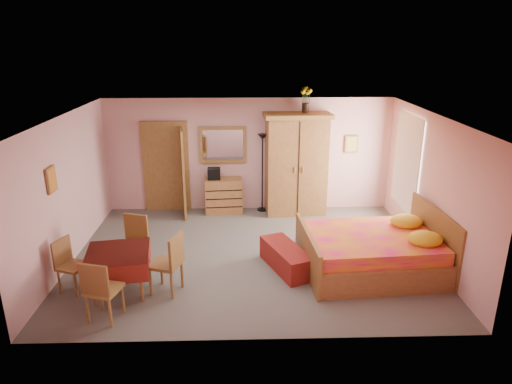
{
  "coord_description": "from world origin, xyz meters",
  "views": [
    {
      "loc": [
        -0.14,
        -7.68,
        3.87
      ],
      "look_at": [
        0.1,
        0.3,
        1.15
      ],
      "focal_mm": 32.0,
      "sensor_mm": 36.0,
      "label": 1
    }
  ],
  "objects_px": {
    "wall_mirror": "(223,145)",
    "wardrobe": "(296,164)",
    "stereo": "(214,174)",
    "bed": "(372,241)",
    "bench": "(286,258)",
    "sunflower_vase": "(306,100)",
    "chest_of_drawers": "(224,196)",
    "chair_north": "(132,245)",
    "floor_lamp": "(262,173)",
    "chair_west": "(73,266)",
    "chair_south": "(104,289)",
    "dining_table": "(120,272)",
    "chair_east": "(165,263)"
  },
  "relations": [
    {
      "from": "chest_of_drawers",
      "to": "chair_north",
      "type": "distance_m",
      "value": 3.13
    },
    {
      "from": "bed",
      "to": "chair_north",
      "type": "height_order",
      "value": "bed"
    },
    {
      "from": "chest_of_drawers",
      "to": "bed",
      "type": "xyz_separation_m",
      "value": [
        2.65,
        -2.86,
        0.14
      ]
    },
    {
      "from": "bed",
      "to": "bench",
      "type": "xyz_separation_m",
      "value": [
        -1.46,
        0.08,
        -0.34
      ]
    },
    {
      "from": "wall_mirror",
      "to": "dining_table",
      "type": "bearing_deg",
      "value": -113.46
    },
    {
      "from": "wall_mirror",
      "to": "chair_south",
      "type": "height_order",
      "value": "wall_mirror"
    },
    {
      "from": "wardrobe",
      "to": "chair_east",
      "type": "height_order",
      "value": "wardrobe"
    },
    {
      "from": "dining_table",
      "to": "chair_south",
      "type": "relative_size",
      "value": 1.0
    },
    {
      "from": "wall_mirror",
      "to": "bench",
      "type": "xyz_separation_m",
      "value": [
        1.19,
        -2.99,
        -1.34
      ]
    },
    {
      "from": "chest_of_drawers",
      "to": "chair_east",
      "type": "relative_size",
      "value": 0.85
    },
    {
      "from": "sunflower_vase",
      "to": "chair_north",
      "type": "xyz_separation_m",
      "value": [
        -3.31,
        -2.81,
        -2.09
      ]
    },
    {
      "from": "chest_of_drawers",
      "to": "floor_lamp",
      "type": "distance_m",
      "value": 1.03
    },
    {
      "from": "chest_of_drawers",
      "to": "chair_west",
      "type": "xyz_separation_m",
      "value": [
        -2.26,
        -3.4,
        0.03
      ]
    },
    {
      "from": "stereo",
      "to": "chair_south",
      "type": "xyz_separation_m",
      "value": [
        -1.34,
        -4.17,
        -0.46
      ]
    },
    {
      "from": "dining_table",
      "to": "chair_south",
      "type": "xyz_separation_m",
      "value": [
        -0.03,
        -0.72,
        0.13
      ]
    },
    {
      "from": "wall_mirror",
      "to": "wardrobe",
      "type": "xyz_separation_m",
      "value": [
        1.65,
        -0.26,
        -0.4
      ]
    },
    {
      "from": "chair_east",
      "to": "bed",
      "type": "bearing_deg",
      "value": -61.75
    },
    {
      "from": "floor_lamp",
      "to": "chair_east",
      "type": "distance_m",
      "value": 3.96
    },
    {
      "from": "chair_north",
      "to": "sunflower_vase",
      "type": "bearing_deg",
      "value": -122.85
    },
    {
      "from": "chair_south",
      "to": "bench",
      "type": "bearing_deg",
      "value": 42.65
    },
    {
      "from": "floor_lamp",
      "to": "bed",
      "type": "distance_m",
      "value": 3.46
    },
    {
      "from": "chair_south",
      "to": "sunflower_vase",
      "type": "bearing_deg",
      "value": 66.91
    },
    {
      "from": "wall_mirror",
      "to": "bed",
      "type": "distance_m",
      "value": 4.18
    },
    {
      "from": "bench",
      "to": "chair_south",
      "type": "bearing_deg",
      "value": -152.85
    },
    {
      "from": "floor_lamp",
      "to": "chair_south",
      "type": "relative_size",
      "value": 1.9
    },
    {
      "from": "bench",
      "to": "chair_west",
      "type": "bearing_deg",
      "value": -169.91
    },
    {
      "from": "chest_of_drawers",
      "to": "bench",
      "type": "distance_m",
      "value": 3.03
    },
    {
      "from": "wall_mirror",
      "to": "chair_south",
      "type": "bearing_deg",
      "value": -110.4
    },
    {
      "from": "floor_lamp",
      "to": "chair_south",
      "type": "bearing_deg",
      "value": -119.7
    },
    {
      "from": "sunflower_vase",
      "to": "chair_south",
      "type": "xyz_separation_m",
      "value": [
        -3.38,
        -4.23,
        -2.1
      ]
    },
    {
      "from": "chest_of_drawers",
      "to": "sunflower_vase",
      "type": "relative_size",
      "value": 1.53
    },
    {
      "from": "wardrobe",
      "to": "sunflower_vase",
      "type": "xyz_separation_m",
      "value": [
        0.18,
        0.1,
        1.43
      ]
    },
    {
      "from": "sunflower_vase",
      "to": "bed",
      "type": "xyz_separation_m",
      "value": [
        0.82,
        -2.91,
        -2.04
      ]
    },
    {
      "from": "floor_lamp",
      "to": "chair_north",
      "type": "height_order",
      "value": "floor_lamp"
    },
    {
      "from": "wardrobe",
      "to": "bed",
      "type": "relative_size",
      "value": 0.98
    },
    {
      "from": "bench",
      "to": "chair_west",
      "type": "xyz_separation_m",
      "value": [
        -3.45,
        -0.61,
        0.23
      ]
    },
    {
      "from": "bed",
      "to": "chair_east",
      "type": "xyz_separation_m",
      "value": [
        -3.43,
        -0.61,
        -0.04
      ]
    },
    {
      "from": "sunflower_vase",
      "to": "stereo",
      "type": "bearing_deg",
      "value": -178.4
    },
    {
      "from": "wardrobe",
      "to": "stereo",
      "type": "bearing_deg",
      "value": 174.86
    },
    {
      "from": "chair_south",
      "to": "chair_north",
      "type": "relative_size",
      "value": 0.98
    },
    {
      "from": "stereo",
      "to": "bed",
      "type": "xyz_separation_m",
      "value": [
        2.86,
        -2.85,
        -0.39
      ]
    },
    {
      "from": "chest_of_drawers",
      "to": "stereo",
      "type": "relative_size",
      "value": 3.0
    },
    {
      "from": "chest_of_drawers",
      "to": "floor_lamp",
      "type": "height_order",
      "value": "floor_lamp"
    },
    {
      "from": "stereo",
      "to": "wardrobe",
      "type": "distance_m",
      "value": 1.87
    },
    {
      "from": "floor_lamp",
      "to": "stereo",
      "type": "bearing_deg",
      "value": -174.58
    },
    {
      "from": "floor_lamp",
      "to": "bench",
      "type": "height_order",
      "value": "floor_lamp"
    },
    {
      "from": "floor_lamp",
      "to": "chair_west",
      "type": "relative_size",
      "value": 2.08
    },
    {
      "from": "bench",
      "to": "stereo",
      "type": "bearing_deg",
      "value": 116.76
    },
    {
      "from": "bed",
      "to": "bench",
      "type": "bearing_deg",
      "value": 172.65
    },
    {
      "from": "chair_east",
      "to": "wall_mirror",
      "type": "bearing_deg",
      "value": 6.2
    }
  ]
}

